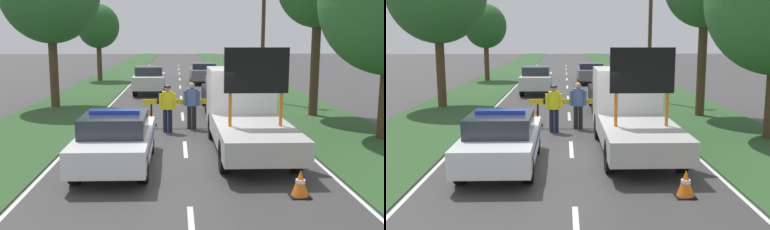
% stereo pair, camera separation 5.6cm
% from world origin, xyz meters
% --- Properties ---
extents(ground_plane, '(160.00, 160.00, 0.00)m').
position_xyz_m(ground_plane, '(0.00, 0.00, 0.00)').
color(ground_plane, '#3D3A3A').
extents(lane_markings, '(7.35, 62.61, 0.01)m').
position_xyz_m(lane_markings, '(0.00, 13.45, 0.00)').
color(lane_markings, silver).
rests_on(lane_markings, ground).
extents(grass_verge_left, '(3.90, 120.00, 0.03)m').
position_xyz_m(grass_verge_left, '(-5.67, 20.00, 0.02)').
color(grass_verge_left, '#2D5128').
rests_on(grass_verge_left, ground).
extents(grass_verge_right, '(3.90, 120.00, 0.03)m').
position_xyz_m(grass_verge_right, '(5.67, 20.00, 0.02)').
color(grass_verge_right, '#2D5128').
rests_on(grass_verge_right, ground).
extents(police_car, '(1.85, 4.53, 1.55)m').
position_xyz_m(police_car, '(-1.86, -1.02, 0.75)').
color(police_car, white).
rests_on(police_car, ground).
extents(work_truck, '(2.07, 6.20, 3.15)m').
position_xyz_m(work_truck, '(1.86, 1.14, 1.16)').
color(work_truck, white).
rests_on(work_truck, ground).
extents(road_barrier, '(3.23, 0.08, 1.08)m').
position_xyz_m(road_barrier, '(0.07, 4.32, 0.90)').
color(road_barrier, black).
rests_on(road_barrier, ground).
extents(police_officer, '(0.62, 0.39, 1.72)m').
position_xyz_m(police_officer, '(-0.58, 3.36, 1.02)').
color(police_officer, '#191E38').
rests_on(police_officer, ground).
extents(pedestrian_civilian, '(0.63, 0.40, 1.76)m').
position_xyz_m(pedestrian_civilian, '(0.31, 3.97, 1.03)').
color(pedestrian_civilian, '#232326').
rests_on(pedestrian_civilian, ground).
extents(traffic_cone_near_police, '(0.41, 0.41, 0.56)m').
position_xyz_m(traffic_cone_near_police, '(-1.46, 3.58, 0.28)').
color(traffic_cone_near_police, black).
rests_on(traffic_cone_near_police, ground).
extents(traffic_cone_centre_front, '(0.44, 0.44, 0.60)m').
position_xyz_m(traffic_cone_centre_front, '(2.41, -3.43, 0.30)').
color(traffic_cone_centre_front, black).
rests_on(traffic_cone_centre_front, ground).
extents(traffic_cone_near_truck, '(0.48, 0.48, 0.66)m').
position_xyz_m(traffic_cone_near_truck, '(-1.29, 4.62, 0.33)').
color(traffic_cone_near_truck, black).
rests_on(traffic_cone_near_truck, ground).
extents(traffic_cone_behind_barrier, '(0.50, 0.50, 0.69)m').
position_xyz_m(traffic_cone_behind_barrier, '(-2.71, 3.36, 0.34)').
color(traffic_cone_behind_barrier, black).
rests_on(traffic_cone_behind_barrier, ground).
extents(traffic_cone_lane_edge, '(0.35, 0.35, 0.49)m').
position_xyz_m(traffic_cone_lane_edge, '(1.90, 4.49, 0.24)').
color(traffic_cone_lane_edge, black).
rests_on(traffic_cone_lane_edge, ground).
extents(queued_car_sedan_black, '(1.87, 4.00, 1.55)m').
position_xyz_m(queued_car_sedan_black, '(1.97, 8.54, 0.80)').
color(queued_car_sedan_black, black).
rests_on(queued_car_sedan_black, ground).
extents(queued_car_van_white, '(1.80, 4.15, 1.66)m').
position_xyz_m(queued_car_van_white, '(-1.90, 14.71, 0.86)').
color(queued_car_van_white, silver).
rests_on(queued_car_van_white, ground).
extents(queued_car_suv_grey, '(1.94, 4.53, 1.50)m').
position_xyz_m(queued_car_suv_grey, '(1.77, 21.07, 0.79)').
color(queued_car_suv_grey, slate).
rests_on(queued_car_suv_grey, ground).
extents(roadside_tree_mid_right, '(3.23, 3.23, 5.94)m').
position_xyz_m(roadside_tree_mid_right, '(-6.29, 22.96, 4.21)').
color(roadside_tree_mid_right, '#4C3823').
rests_on(roadside_tree_mid_right, ground).
extents(utility_pole, '(1.20, 0.20, 8.54)m').
position_xyz_m(utility_pole, '(4.34, 11.30, 4.39)').
color(utility_pole, '#473828').
rests_on(utility_pole, ground).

